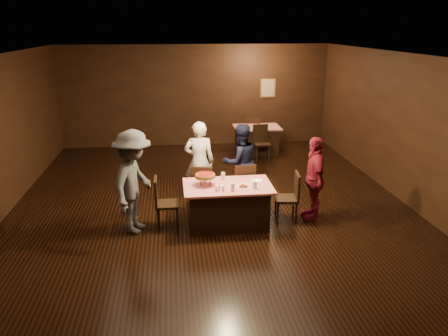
# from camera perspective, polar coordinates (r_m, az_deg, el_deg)

# --- Properties ---
(room) EXTENTS (10.00, 10.04, 3.02)m
(room) POSITION_cam_1_polar(r_m,az_deg,el_deg) (8.27, -1.72, 8.51)
(room) COLOR black
(room) RESTS_ON ground
(main_table) EXTENTS (1.60, 1.00, 0.77)m
(main_table) POSITION_cam_1_polar(r_m,az_deg,el_deg) (8.04, 0.48, -4.83)
(main_table) COLOR red
(main_table) RESTS_ON ground
(back_table) EXTENTS (1.30, 0.90, 0.77)m
(back_table) POSITION_cam_1_polar(r_m,az_deg,el_deg) (12.61, 4.30, 3.71)
(back_table) COLOR #B90C18
(back_table) RESTS_ON ground
(chair_far_left) EXTENTS (0.49, 0.49, 0.95)m
(chair_far_left) POSITION_cam_1_polar(r_m,az_deg,el_deg) (8.66, -2.78, -2.47)
(chair_far_left) COLOR black
(chair_far_left) RESTS_ON ground
(chair_far_right) EXTENTS (0.46, 0.46, 0.95)m
(chair_far_right) POSITION_cam_1_polar(r_m,az_deg,el_deg) (8.75, 2.45, -2.25)
(chair_far_right) COLOR black
(chair_far_right) RESTS_ON ground
(chair_end_left) EXTENTS (0.42, 0.42, 0.95)m
(chair_end_left) POSITION_cam_1_polar(r_m,az_deg,el_deg) (7.95, -7.43, -4.56)
(chair_end_left) COLOR black
(chair_end_left) RESTS_ON ground
(chair_end_right) EXTENTS (0.47, 0.47, 0.95)m
(chair_end_right) POSITION_cam_1_polar(r_m,az_deg,el_deg) (8.21, 8.14, -3.84)
(chair_end_right) COLOR black
(chair_end_right) RESTS_ON ground
(chair_back_near) EXTENTS (0.44, 0.44, 0.95)m
(chair_back_near) POSITION_cam_1_polar(r_m,az_deg,el_deg) (11.92, 4.95, 3.29)
(chair_back_near) COLOR black
(chair_back_near) RESTS_ON ground
(chair_back_far) EXTENTS (0.50, 0.50, 0.95)m
(chair_back_far) POSITION_cam_1_polar(r_m,az_deg,el_deg) (13.16, 3.81, 4.74)
(chair_back_far) COLOR black
(chair_back_far) RESTS_ON ground
(diner_white_jacket) EXTENTS (0.65, 0.46, 1.69)m
(diner_white_jacket) POSITION_cam_1_polar(r_m,az_deg,el_deg) (9.01, -3.24, 0.85)
(diner_white_jacket) COLOR white
(diner_white_jacket) RESTS_ON ground
(diner_navy_hoodie) EXTENTS (0.92, 0.80, 1.62)m
(diner_navy_hoodie) POSITION_cam_1_polar(r_m,az_deg,el_deg) (9.08, 2.16, 0.77)
(diner_navy_hoodie) COLOR black
(diner_navy_hoodie) RESTS_ON ground
(diner_grey_knit) EXTENTS (1.03, 1.35, 1.85)m
(diner_grey_knit) POSITION_cam_1_polar(r_m,az_deg,el_deg) (7.75, -11.70, -1.82)
(diner_grey_knit) COLOR #4C4D51
(diner_grey_knit) RESTS_ON ground
(diner_red_shirt) EXTENTS (0.49, 0.97, 1.60)m
(diner_red_shirt) POSITION_cam_1_polar(r_m,az_deg,el_deg) (8.32, 11.68, -1.33)
(diner_red_shirt) COLOR maroon
(diner_red_shirt) RESTS_ON ground
(pizza_stand) EXTENTS (0.38, 0.38, 0.22)m
(pizza_stand) POSITION_cam_1_polar(r_m,az_deg,el_deg) (7.84, -2.45, -1.01)
(pizza_stand) COLOR black
(pizza_stand) RESTS_ON main_table
(plate_with_slice) EXTENTS (0.25, 0.25, 0.06)m
(plate_with_slice) POSITION_cam_1_polar(r_m,az_deg,el_deg) (7.75, 2.50, -2.46)
(plate_with_slice) COLOR white
(plate_with_slice) RESTS_ON main_table
(plate_empty) EXTENTS (0.25, 0.25, 0.01)m
(plate_empty) POSITION_cam_1_polar(r_m,az_deg,el_deg) (8.12, 4.21, -1.67)
(plate_empty) COLOR white
(plate_empty) RESTS_ON main_table
(glass_front_left) EXTENTS (0.08, 0.08, 0.14)m
(glass_front_left) POSITION_cam_1_polar(r_m,az_deg,el_deg) (7.60, 1.16, -2.53)
(glass_front_left) COLOR silver
(glass_front_left) RESTS_ON main_table
(glass_front_right) EXTENTS (0.08, 0.08, 0.14)m
(glass_front_right) POSITION_cam_1_polar(r_m,az_deg,el_deg) (7.71, 4.05, -2.26)
(glass_front_right) COLOR silver
(glass_front_right) RESTS_ON main_table
(glass_back) EXTENTS (0.08, 0.08, 0.14)m
(glass_back) POSITION_cam_1_polar(r_m,az_deg,el_deg) (8.14, -0.13, -1.07)
(glass_back) COLOR silver
(glass_back) RESTS_ON main_table
(condiments) EXTENTS (0.17, 0.10, 0.09)m
(condiments) POSITION_cam_1_polar(r_m,az_deg,el_deg) (7.59, -0.58, -2.71)
(condiments) COLOR silver
(condiments) RESTS_ON main_table
(napkin_center) EXTENTS (0.19, 0.19, 0.01)m
(napkin_center) POSITION_cam_1_polar(r_m,az_deg,el_deg) (7.94, 2.64, -2.14)
(napkin_center) COLOR white
(napkin_center) RESTS_ON main_table
(napkin_left) EXTENTS (0.21, 0.21, 0.01)m
(napkin_left) POSITION_cam_1_polar(r_m,az_deg,el_deg) (7.83, -0.55, -2.41)
(napkin_left) COLOR white
(napkin_left) RESTS_ON main_table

